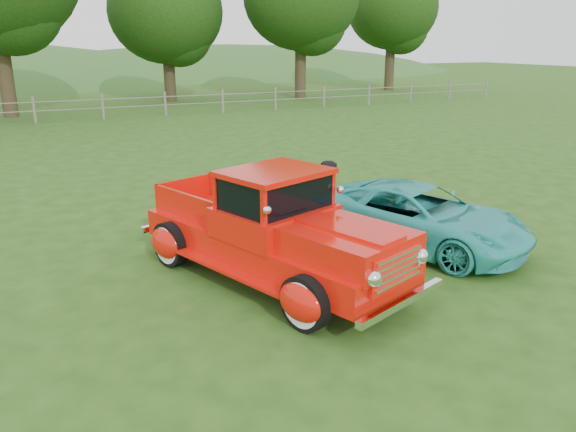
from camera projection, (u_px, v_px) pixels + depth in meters
name	position (u px, v px, depth m)	size (l,w,h in m)	color
ground	(329.00, 311.00, 7.87)	(140.00, 140.00, 0.00)	#224612
distant_hills	(17.00, 122.00, 58.87)	(116.00, 60.00, 18.00)	#305D22
fence_line	(103.00, 107.00, 26.67)	(48.00, 0.12, 1.20)	slate
tree_near_east	(166.00, 12.00, 33.35)	(6.80, 6.80, 8.33)	#2F2417
tree_far_east	(393.00, 8.00, 40.96)	(6.60, 6.60, 8.86)	#2F2417
red_pickup	(272.00, 231.00, 8.72)	(3.38, 5.28, 1.78)	black
teal_sedan	(417.00, 216.00, 10.20)	(1.87, 4.06, 1.13)	#2DB4AB
man	(325.00, 207.00, 9.86)	(0.60, 0.40, 1.66)	black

